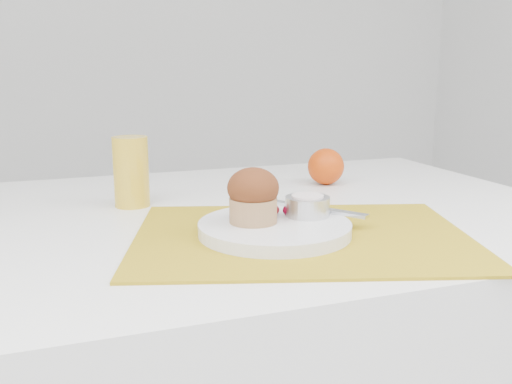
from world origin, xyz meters
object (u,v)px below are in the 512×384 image
object	(u,v)px
orange	(326,167)
muffin	(253,196)
juice_glass	(131,172)
plate	(275,228)

from	to	relation	value
orange	muffin	size ratio (longest dim) A/B	0.88
muffin	juice_glass	bearing A→B (deg)	119.44
orange	muffin	world-z (taller)	muffin
plate	juice_glass	xyz separation A→B (m)	(-0.17, 0.26, 0.05)
plate	orange	distance (m)	0.39
juice_glass	muffin	distance (m)	0.28
plate	orange	bearing A→B (deg)	52.69
plate	juice_glass	size ratio (longest dim) A/B	1.80
plate	juice_glass	bearing A→B (deg)	123.12
juice_glass	orange	bearing A→B (deg)	7.38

